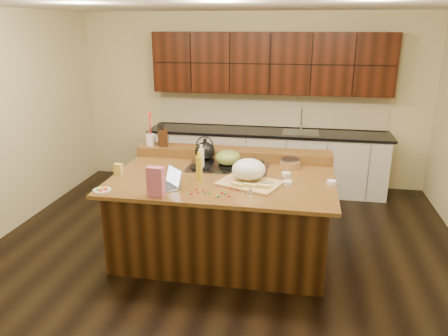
# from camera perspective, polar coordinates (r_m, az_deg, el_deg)

# --- Properties ---
(room) EXTENTS (5.52, 5.02, 2.72)m
(room) POSITION_cam_1_polar(r_m,az_deg,el_deg) (4.64, -0.11, 3.93)
(room) COLOR black
(room) RESTS_ON ground
(island) EXTENTS (2.40, 1.60, 0.92)m
(island) POSITION_cam_1_polar(r_m,az_deg,el_deg) (4.93, -0.11, -6.11)
(island) COLOR black
(island) RESTS_ON ground
(back_ledge) EXTENTS (2.40, 0.30, 0.12)m
(back_ledge) POSITION_cam_1_polar(r_m,az_deg,el_deg) (5.40, 1.24, 1.90)
(back_ledge) COLOR black
(back_ledge) RESTS_ON island
(cooktop) EXTENTS (0.92, 0.52, 0.05)m
(cooktop) POSITION_cam_1_polar(r_m,az_deg,el_deg) (5.03, 0.51, 0.17)
(cooktop) COLOR gray
(cooktop) RESTS_ON island
(back_counter) EXTENTS (3.70, 0.66, 2.40)m
(back_counter) POSITION_cam_1_polar(r_m,az_deg,el_deg) (6.83, 5.80, 5.30)
(back_counter) COLOR silver
(back_counter) RESTS_ON ground
(kettle) EXTENTS (0.27, 0.27, 0.21)m
(kettle) POSITION_cam_1_polar(r_m,az_deg,el_deg) (5.17, -2.51, 2.23)
(kettle) COLOR black
(kettle) RESTS_ON cooktop
(green_bowl) EXTENTS (0.35, 0.35, 0.16)m
(green_bowl) POSITION_cam_1_polar(r_m,az_deg,el_deg) (5.00, 0.52, 1.37)
(green_bowl) COLOR #5B6E2C
(green_bowl) RESTS_ON cooktop
(laptop) EXTENTS (0.37, 0.37, 0.20)m
(laptop) POSITION_cam_1_polar(r_m,az_deg,el_deg) (4.47, -7.13, -1.82)
(laptop) COLOR #B7B7BC
(laptop) RESTS_ON island
(oil_bottle) EXTENTS (0.09, 0.09, 0.27)m
(oil_bottle) POSITION_cam_1_polar(r_m,az_deg,el_deg) (4.59, -3.26, -0.10)
(oil_bottle) COLOR gold
(oil_bottle) RESTS_ON island
(vinegar_bottle) EXTENTS (0.07, 0.07, 0.25)m
(vinegar_bottle) POSITION_cam_1_polar(r_m,az_deg,el_deg) (4.93, -2.96, 1.07)
(vinegar_bottle) COLOR silver
(vinegar_bottle) RESTS_ON island
(wooden_tray) EXTENTS (0.73, 0.63, 0.25)m
(wooden_tray) POSITION_cam_1_polar(r_m,az_deg,el_deg) (4.55, 3.28, -0.58)
(wooden_tray) COLOR tan
(wooden_tray) RESTS_ON island
(ramekin_a) EXTENTS (0.11, 0.11, 0.04)m
(ramekin_a) POSITION_cam_1_polar(r_m,az_deg,el_deg) (4.64, 13.88, -1.87)
(ramekin_a) COLOR white
(ramekin_a) RESTS_ON island
(ramekin_b) EXTENTS (0.11, 0.11, 0.04)m
(ramekin_b) POSITION_cam_1_polar(r_m,az_deg,el_deg) (4.55, 8.29, -1.93)
(ramekin_b) COLOR white
(ramekin_b) RESTS_ON island
(ramekin_c) EXTENTS (0.12, 0.12, 0.04)m
(ramekin_c) POSITION_cam_1_polar(r_m,az_deg,el_deg) (4.80, 8.15, -0.85)
(ramekin_c) COLOR white
(ramekin_c) RESTS_ON island
(strainer_bowl) EXTENTS (0.28, 0.28, 0.09)m
(strainer_bowl) POSITION_cam_1_polar(r_m,az_deg,el_deg) (5.08, 8.63, 0.49)
(strainer_bowl) COLOR #996B3F
(strainer_bowl) RESTS_ON island
(kitchen_timer) EXTENTS (0.10, 0.10, 0.07)m
(kitchen_timer) POSITION_cam_1_polar(r_m,az_deg,el_deg) (4.27, 3.44, -2.95)
(kitchen_timer) COLOR silver
(kitchen_timer) RESTS_ON island
(pink_bag) EXTENTS (0.16, 0.10, 0.29)m
(pink_bag) POSITION_cam_1_polar(r_m,az_deg,el_deg) (4.21, -8.90, -1.79)
(pink_bag) COLOR #BB587A
(pink_bag) RESTS_ON island
(candy_plate) EXTENTS (0.20, 0.20, 0.01)m
(candy_plate) POSITION_cam_1_polar(r_m,az_deg,el_deg) (4.52, -15.65, -2.79)
(candy_plate) COLOR white
(candy_plate) RESTS_ON island
(package_box) EXTENTS (0.10, 0.07, 0.12)m
(package_box) POSITION_cam_1_polar(r_m,az_deg,el_deg) (4.94, -13.64, -0.14)
(package_box) COLOR #E0C44F
(package_box) RESTS_ON island
(utensil_crock) EXTENTS (0.15, 0.15, 0.14)m
(utensil_crock) POSITION_cam_1_polar(r_m,az_deg,el_deg) (5.63, -9.59, 3.70)
(utensil_crock) COLOR white
(utensil_crock) RESTS_ON back_ledge
(knife_block) EXTENTS (0.17, 0.20, 0.21)m
(knife_block) POSITION_cam_1_polar(r_m,az_deg,el_deg) (5.57, -8.01, 3.99)
(knife_block) COLOR black
(knife_block) RESTS_ON back_ledge
(gumdrop_0) EXTENTS (0.02, 0.02, 0.02)m
(gumdrop_0) POSITION_cam_1_polar(r_m,az_deg,el_deg) (4.37, 0.81, -2.76)
(gumdrop_0) COLOR red
(gumdrop_0) RESTS_ON island
(gumdrop_1) EXTENTS (0.02, 0.02, 0.02)m
(gumdrop_1) POSITION_cam_1_polar(r_m,az_deg,el_deg) (4.20, -0.64, -3.66)
(gumdrop_1) COLOR #198C26
(gumdrop_1) RESTS_ON island
(gumdrop_2) EXTENTS (0.02, 0.02, 0.02)m
(gumdrop_2) POSITION_cam_1_polar(r_m,az_deg,el_deg) (4.34, 1.71, -2.89)
(gumdrop_2) COLOR red
(gumdrop_2) RESTS_ON island
(gumdrop_3) EXTENTS (0.02, 0.02, 0.02)m
(gumdrop_3) POSITION_cam_1_polar(r_m,az_deg,el_deg) (4.30, -0.25, -3.12)
(gumdrop_3) COLOR #198C26
(gumdrop_3) RESTS_ON island
(gumdrop_4) EXTENTS (0.02, 0.02, 0.02)m
(gumdrop_4) POSITION_cam_1_polar(r_m,az_deg,el_deg) (4.27, -0.25, -3.25)
(gumdrop_4) COLOR red
(gumdrop_4) RESTS_ON island
(gumdrop_5) EXTENTS (0.02, 0.02, 0.02)m
(gumdrop_5) POSITION_cam_1_polar(r_m,az_deg,el_deg) (4.27, -4.70, -3.32)
(gumdrop_5) COLOR #198C26
(gumdrop_5) RESTS_ON island
(gumdrop_6) EXTENTS (0.02, 0.02, 0.02)m
(gumdrop_6) POSITION_cam_1_polar(r_m,az_deg,el_deg) (4.35, -2.75, -2.87)
(gumdrop_6) COLOR red
(gumdrop_6) RESTS_ON island
(gumdrop_7) EXTENTS (0.02, 0.02, 0.02)m
(gumdrop_7) POSITION_cam_1_polar(r_m,az_deg,el_deg) (4.25, 0.18, -3.38)
(gumdrop_7) COLOR #198C26
(gumdrop_7) RESTS_ON island
(gumdrop_8) EXTENTS (0.02, 0.02, 0.02)m
(gumdrop_8) POSITION_cam_1_polar(r_m,az_deg,el_deg) (4.19, 0.69, -3.69)
(gumdrop_8) COLOR red
(gumdrop_8) RESTS_ON island
(gumdrop_9) EXTENTS (0.02, 0.02, 0.02)m
(gumdrop_9) POSITION_cam_1_polar(r_m,az_deg,el_deg) (4.18, -0.87, -3.77)
(gumdrop_9) COLOR #198C26
(gumdrop_9) RESTS_ON island
(gumdrop_10) EXTENTS (0.02, 0.02, 0.02)m
(gumdrop_10) POSITION_cam_1_polar(r_m,az_deg,el_deg) (4.29, -3.42, -3.22)
(gumdrop_10) COLOR red
(gumdrop_10) RESTS_ON island
(gumdrop_11) EXTENTS (0.02, 0.02, 0.02)m
(gumdrop_11) POSITION_cam_1_polar(r_m,az_deg,el_deg) (4.27, -2.55, -3.27)
(gumdrop_11) COLOR #198C26
(gumdrop_11) RESTS_ON island
(gumdrop_12) EXTENTS (0.02, 0.02, 0.02)m
(gumdrop_12) POSITION_cam_1_polar(r_m,az_deg,el_deg) (4.26, -4.29, -3.40)
(gumdrop_12) COLOR red
(gumdrop_12) RESTS_ON island
(gumdrop_13) EXTENTS (0.02, 0.02, 0.02)m
(gumdrop_13) POSITION_cam_1_polar(r_m,az_deg,el_deg) (4.26, -1.98, -3.31)
(gumdrop_13) COLOR #198C26
(gumdrop_13) RESTS_ON island
(gumdrop_14) EXTENTS (0.02, 0.02, 0.02)m
(gumdrop_14) POSITION_cam_1_polar(r_m,az_deg,el_deg) (4.37, -3.58, -2.79)
(gumdrop_14) COLOR red
(gumdrop_14) RESTS_ON island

